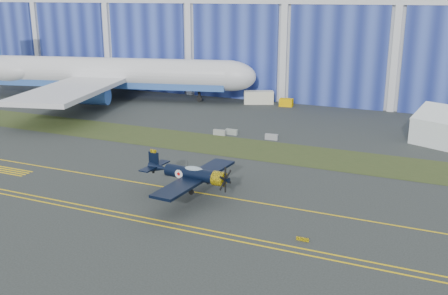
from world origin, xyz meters
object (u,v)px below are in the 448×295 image
at_px(jetliner, 107,40).
at_px(tug, 286,102).
at_px(warbird, 191,174).
at_px(shipping_container, 259,97).

relative_size(jetliner, tug, 31.82).
bearing_deg(tug, warbird, -89.29).
xyz_separation_m(warbird, tug, (-5.64, 52.36, -2.10)).
xyz_separation_m(jetliner, tug, (37.67, 7.65, -11.79)).
distance_m(warbird, tug, 52.71).
bearing_deg(shipping_container, warbird, -102.07).
distance_m(warbird, jetliner, 63.00).
bearing_deg(shipping_container, tug, -26.58).
xyz_separation_m(jetliner, shipping_container, (31.61, 7.86, -11.26)).
bearing_deg(tug, jetliner, -173.96).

